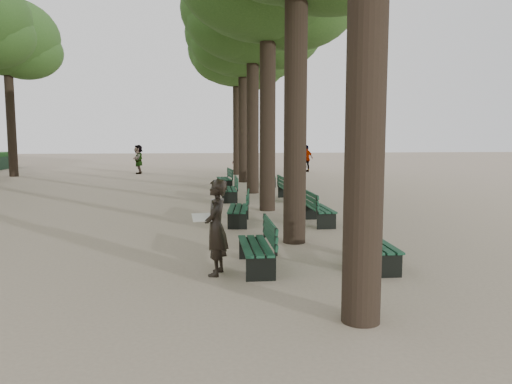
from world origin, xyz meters
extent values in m
plane|color=tan|center=(0.00, 0.00, 0.00)|extent=(120.00, 120.00, 0.00)
cylinder|color=#33261C|center=(1.50, -2.00, 3.75)|extent=(0.52, 0.52, 7.50)
cylinder|color=#33261C|center=(1.50, 3.00, 3.75)|extent=(0.52, 0.52, 7.50)
cylinder|color=#33261C|center=(1.50, 8.00, 3.75)|extent=(0.52, 0.52, 7.50)
cylinder|color=#33261C|center=(1.50, 13.00, 3.75)|extent=(0.52, 0.52, 7.50)
ellipsoid|color=#244919|center=(1.50, 13.00, 7.70)|extent=(6.00, 6.00, 4.50)
cylinder|color=#33261C|center=(1.50, 18.00, 3.75)|extent=(0.52, 0.52, 7.50)
ellipsoid|color=#244919|center=(1.50, 18.00, 7.70)|extent=(6.00, 6.00, 4.50)
cylinder|color=#33261C|center=(1.50, 23.00, 3.75)|extent=(0.52, 0.52, 7.50)
ellipsoid|color=#244919|center=(1.50, 23.00, 7.70)|extent=(6.00, 6.00, 4.50)
cylinder|color=#33261C|center=(-12.00, 23.00, 4.00)|extent=(0.52, 0.52, 8.00)
ellipsoid|color=#244919|center=(-12.00, 23.00, 8.20)|extent=(6.00, 6.00, 4.50)
cube|color=black|center=(0.35, 0.78, 0.23)|extent=(0.53, 1.80, 0.45)
cube|color=#0E3222|center=(0.35, 0.78, 0.45)|extent=(0.55, 1.80, 0.04)
cube|color=#0E3222|center=(0.63, 0.78, 0.72)|extent=(0.05, 1.80, 0.40)
cube|color=black|center=(0.35, 5.53, 0.23)|extent=(0.72, 1.85, 0.45)
cube|color=#0E3222|center=(0.35, 5.53, 0.45)|extent=(0.74, 1.85, 0.04)
cube|color=#0E3222|center=(0.63, 5.50, 0.72)|extent=(0.25, 1.79, 0.40)
cube|color=black|center=(0.35, 10.58, 0.23)|extent=(0.53, 1.80, 0.45)
cube|color=#0E3222|center=(0.35, 10.58, 0.45)|extent=(0.55, 1.80, 0.04)
cube|color=#0E3222|center=(0.63, 10.58, 0.72)|extent=(0.05, 1.80, 0.40)
cube|color=black|center=(0.35, 15.08, 0.23)|extent=(0.68, 1.84, 0.45)
cube|color=#0E3222|center=(0.35, 15.08, 0.45)|extent=(0.70, 1.84, 0.04)
cube|color=#0E3222|center=(0.63, 15.10, 0.72)|extent=(0.20, 1.80, 0.40)
cube|color=black|center=(2.65, 0.75, 0.23)|extent=(0.55, 1.81, 0.45)
cube|color=#0E3222|center=(2.65, 0.75, 0.45)|extent=(0.57, 1.81, 0.04)
cube|color=#0E3222|center=(2.37, 0.76, 0.72)|extent=(0.07, 1.80, 0.40)
cube|color=black|center=(2.65, 5.30, 0.23)|extent=(0.56, 1.81, 0.45)
cube|color=#0E3222|center=(2.65, 5.30, 0.45)|extent=(0.58, 1.81, 0.04)
cube|color=#0E3222|center=(2.37, 5.30, 0.72)|extent=(0.08, 1.80, 0.40)
cube|color=black|center=(2.65, 10.53, 0.23)|extent=(0.57, 1.81, 0.45)
cube|color=#0E3222|center=(2.65, 10.53, 0.45)|extent=(0.59, 1.81, 0.04)
cube|color=#0E3222|center=(2.37, 10.52, 0.72)|extent=(0.09, 1.80, 0.40)
cube|color=black|center=(2.65, 15.87, 0.23)|extent=(0.72, 1.85, 0.45)
cube|color=#0E3222|center=(2.65, 15.87, 0.45)|extent=(0.74, 1.85, 0.04)
cube|color=#0E3222|center=(2.37, 15.90, 0.72)|extent=(0.24, 1.79, 0.40)
imported|color=black|center=(-0.38, 0.48, 0.86)|extent=(0.50, 0.75, 1.73)
cube|color=white|center=(-0.63, 0.48, 1.05)|extent=(0.37, 0.29, 0.12)
imported|color=#262628|center=(-4.78, 24.35, 0.93)|extent=(0.47, 1.75, 1.87)
imported|color=#262628|center=(6.29, 24.70, 0.91)|extent=(1.10, 0.87, 1.81)
imported|color=#262628|center=(1.85, 25.92, 0.81)|extent=(1.09, 0.53, 1.61)
camera|label=1|loc=(-0.58, -8.31, 2.51)|focal=35.00mm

